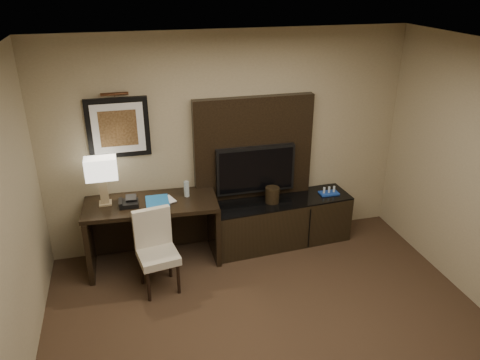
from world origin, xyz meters
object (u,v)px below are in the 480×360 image
object	(u,v)px
water_bottle	(187,189)
minibar_tray	(329,191)
desk_chair	(158,256)
desk_phone	(129,201)
desk	(153,233)
table_lamp	(103,181)
ice_bucket	(272,195)
credenza	(281,221)
tv	(255,169)

from	to	relation	value
water_bottle	minibar_tray	world-z (taller)	water_bottle
desk_chair	desk_phone	distance (m)	0.73
desk	minibar_tray	distance (m)	2.31
desk_phone	table_lamp	bearing A→B (deg)	159.14
desk_phone	minibar_tray	size ratio (longest dim) A/B	0.87
desk_phone	ice_bucket	bearing A→B (deg)	3.58
table_lamp	ice_bucket	world-z (taller)	table_lamp
desk_phone	desk	bearing A→B (deg)	7.51
credenza	table_lamp	distance (m)	2.29
desk	water_bottle	xyz separation A→B (m)	(0.43, 0.05, 0.51)
desk_chair	desk_phone	world-z (taller)	desk_phone
table_lamp	minibar_tray	bearing A→B (deg)	-0.45
credenza	ice_bucket	distance (m)	0.43
desk_chair	minibar_tray	size ratio (longest dim) A/B	3.53
desk_chair	desk_phone	bearing A→B (deg)	106.51
tv	desk_chair	world-z (taller)	tv
ice_bucket	minibar_tray	xyz separation A→B (m)	(0.79, 0.04, -0.06)
table_lamp	desk_phone	distance (m)	0.37
desk	table_lamp	distance (m)	0.87
table_lamp	desk_phone	xyz separation A→B (m)	(0.26, -0.11, -0.24)
water_bottle	desk_chair	bearing A→B (deg)	-125.57
table_lamp	minibar_tray	world-z (taller)	table_lamp
credenza	tv	xyz separation A→B (m)	(-0.31, 0.14, 0.71)
minibar_tray	ice_bucket	bearing A→B (deg)	-177.23
ice_bucket	desk	bearing A→B (deg)	-179.01
ice_bucket	desk_chair	bearing A→B (deg)	-159.10
desk	ice_bucket	size ratio (longest dim) A/B	7.73
desk_chair	water_bottle	xyz separation A→B (m)	(0.43, 0.60, 0.49)
desk	table_lamp	bearing A→B (deg)	173.84
credenza	ice_bucket	world-z (taller)	ice_bucket
table_lamp	water_bottle	bearing A→B (deg)	-2.11
table_lamp	ice_bucket	size ratio (longest dim) A/B	2.94
credenza	table_lamp	size ratio (longest dim) A/B	3.09
desk_phone	minibar_tray	world-z (taller)	desk_phone
desk_phone	ice_bucket	xyz separation A→B (m)	(1.75, 0.05, -0.16)
water_bottle	ice_bucket	distance (m)	1.09
credenza	minibar_tray	world-z (taller)	minibar_tray
water_bottle	desk	bearing A→B (deg)	-173.22
credenza	desk_phone	bearing A→B (deg)	178.44
desk_chair	water_bottle	size ratio (longest dim) A/B	4.56
tv	water_bottle	distance (m)	0.91
tv	desk_chair	size ratio (longest dim) A/B	1.15
ice_bucket	table_lamp	bearing A→B (deg)	178.27
credenza	water_bottle	bearing A→B (deg)	176.11
desk_chair	ice_bucket	xyz separation A→B (m)	(1.49, 0.57, 0.29)
credenza	desk_chair	xyz separation A→B (m)	(-1.63, -0.59, 0.12)
credenza	ice_bucket	size ratio (longest dim) A/B	9.08
desk	desk_phone	size ratio (longest dim) A/B	7.23
desk	water_bottle	world-z (taller)	water_bottle
desk_chair	ice_bucket	distance (m)	1.63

